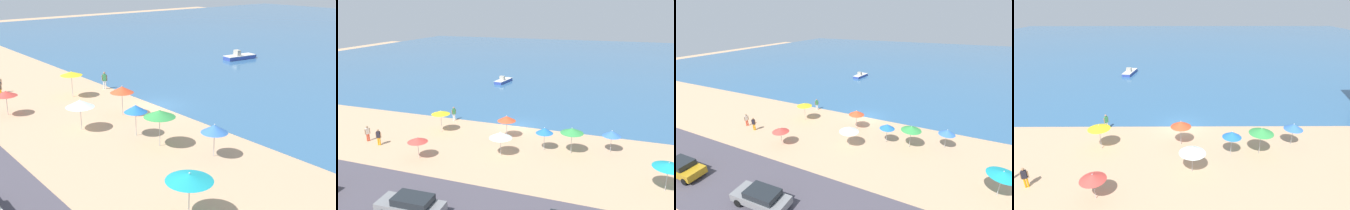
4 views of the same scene
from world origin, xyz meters
The scene contains 15 objects.
ground_plane centered at (0.00, 0.00, 0.00)m, with size 160.00×160.00×0.00m, color tan.
sea centered at (0.00, 55.00, 0.03)m, with size 150.00×110.00×0.05m, color #346390.
beach_umbrella_0 centered at (4.47, -5.60, 2.06)m, with size 1.71×1.71×2.39m.
beach_umbrella_1 centered at (0.86, -8.10, 2.06)m, with size 2.17×2.17×2.41m.
beach_umbrella_2 centered at (-6.12, -11.20, 1.86)m, with size 1.86×1.86×2.14m.
beach_umbrella_3 centered at (-0.04, -3.79, 2.19)m, with size 1.97×1.97×2.53m.
beach_umbrella_4 centered at (14.93, -9.86, 2.17)m, with size 2.35×2.35×2.42m.
beach_umbrella_5 centered at (-7.57, -4.51, 2.28)m, with size 2.07×2.07×2.53m.
beach_umbrella_6 centered at (10.66, -3.85, 1.91)m, with size 1.77×1.77×2.24m.
beach_umbrella_7 centered at (7.09, -5.47, 2.34)m, with size 2.19×2.19×2.65m.
bather_0 centered at (-8.04, -0.66, 1.01)m, with size 0.39×0.47×1.79m.
bather_1 centered at (-11.66, -9.95, 0.97)m, with size 0.55×0.32×1.73m.
bather_2 centered at (-13.50, -9.42, 0.94)m, with size 0.35×0.53×1.68m.
parked_car_1 centered at (-1.53, -18.92, 0.83)m, with size 4.66×2.04×1.44m.
skiff_nearshore centered at (-9.49, 21.52, 0.39)m, with size 2.22×5.05×1.29m.
Camera 2 is at (10.75, -34.79, 13.49)m, focal length 35.00 mm.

